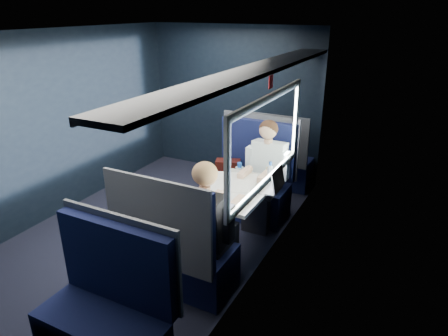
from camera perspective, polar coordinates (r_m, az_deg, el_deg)
The scene contains 13 objects.
ground at distance 5.06m, azimuth -9.23°, elevation -8.32°, with size 2.80×4.20×0.01m, color black.
room_shell at distance 4.49m, azimuth -10.13°, elevation 8.17°, with size 3.00×4.40×2.40m.
table at distance 4.27m, azimuth 1.59°, elevation -3.87°, with size 0.62×1.00×0.74m.
seat_bay_near at distance 5.16m, azimuth 3.78°, elevation -2.08°, with size 1.04×0.62×1.26m.
seat_bay_far at distance 3.81m, azimuth -6.79°, elevation -11.83°, with size 1.04×0.62×1.26m.
seat_row_front at distance 5.96m, azimuth 7.41°, elevation 1.04°, with size 1.04×0.51×1.16m.
seat_row_back at distance 3.25m, azimuth -16.26°, elevation -19.63°, with size 1.04×0.51×1.16m.
man at distance 4.81m, azimuth 5.91°, elevation -0.18°, with size 0.53×0.56×1.32m.
woman at distance 3.65m, azimuth -2.25°, elevation -7.49°, with size 0.53×0.56×1.32m.
papers at distance 4.28m, azimuth 0.78°, elevation -2.60°, with size 0.53×0.77×0.01m, color white.
laptop at distance 4.21m, azimuth 6.86°, elevation -2.21°, with size 0.26×0.34×0.25m.
bottle_small at distance 4.43m, azimuth 6.60°, elevation -0.58°, with size 0.06×0.06×0.22m.
cup at distance 4.48m, azimuth 7.44°, elevation -1.02°, with size 0.07×0.07×0.09m, color white.
Camera 1 is at (2.67, -3.47, 2.53)m, focal length 32.00 mm.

